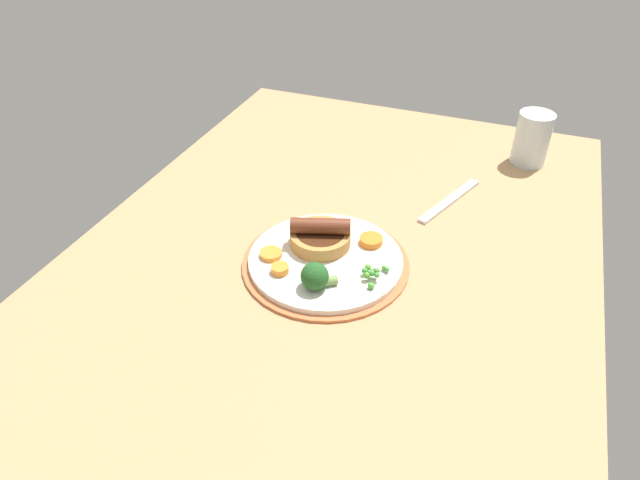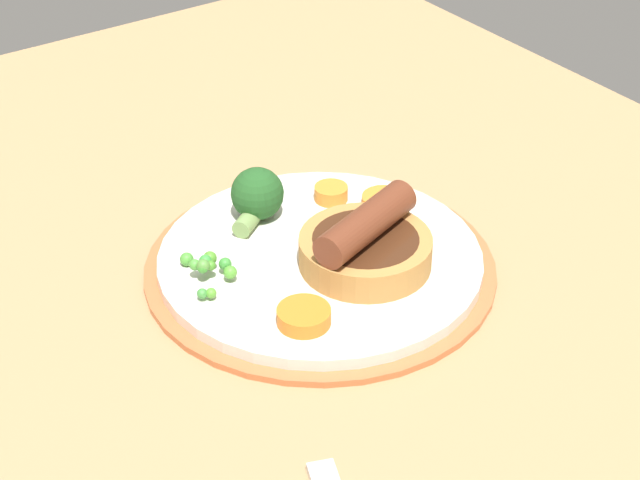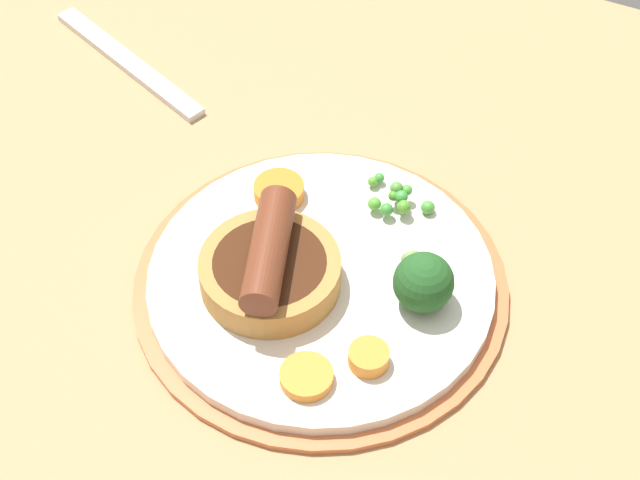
% 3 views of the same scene
% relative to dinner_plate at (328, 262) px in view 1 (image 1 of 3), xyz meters
% --- Properties ---
extents(dining_table, '(1.10, 0.80, 0.03)m').
position_rel_dinner_plate_xyz_m(dining_table, '(-0.05, -0.00, -0.02)').
color(dining_table, tan).
rests_on(dining_table, ground).
extents(dinner_plate, '(0.26, 0.26, 0.01)m').
position_rel_dinner_plate_xyz_m(dinner_plate, '(0.00, 0.00, 0.00)').
color(dinner_plate, '#CC6B3D').
rests_on(dinner_plate, dining_table).
extents(sausage_pudding, '(0.10, 0.10, 0.05)m').
position_rel_dinner_plate_xyz_m(sausage_pudding, '(-0.03, -0.02, 0.03)').
color(sausage_pudding, '#BC8442').
rests_on(sausage_pudding, dinner_plate).
extents(pea_pile, '(0.05, 0.04, 0.02)m').
position_rel_dinner_plate_xyz_m(pea_pile, '(0.02, 0.08, 0.02)').
color(pea_pile, '#55A332').
rests_on(pea_pile, dinner_plate).
extents(broccoli_floret_far, '(0.04, 0.05, 0.04)m').
position_rel_dinner_plate_xyz_m(broccoli_floret_far, '(0.07, 0.01, 0.03)').
color(broccoli_floret_far, '#235623').
rests_on(broccoli_floret_far, dinner_plate).
extents(carrot_slice_0, '(0.04, 0.04, 0.01)m').
position_rel_dinner_plate_xyz_m(carrot_slice_0, '(0.03, -0.08, 0.01)').
color(carrot_slice_0, orange).
rests_on(carrot_slice_0, dinner_plate).
extents(carrot_slice_1, '(0.05, 0.05, 0.01)m').
position_rel_dinner_plate_xyz_m(carrot_slice_1, '(-0.06, 0.05, 0.01)').
color(carrot_slice_1, orange).
rests_on(carrot_slice_1, dinner_plate).
extents(carrot_slice_2, '(0.03, 0.03, 0.01)m').
position_rel_dinner_plate_xyz_m(carrot_slice_2, '(0.06, -0.05, 0.01)').
color(carrot_slice_2, orange).
rests_on(carrot_slice_2, dinner_plate).
extents(fork, '(0.17, 0.08, 0.01)m').
position_rel_dinner_plate_xyz_m(fork, '(-0.24, 0.14, -0.00)').
color(fork, silver).
rests_on(fork, dining_table).
extents(drinking_glass, '(0.07, 0.07, 0.10)m').
position_rel_dinner_plate_xyz_m(drinking_glass, '(-0.45, 0.26, 0.05)').
color(drinking_glass, silver).
rests_on(drinking_glass, dining_table).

